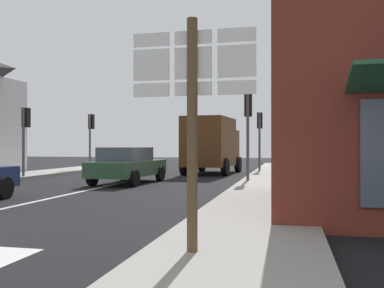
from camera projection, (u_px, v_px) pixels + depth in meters
ground_plane at (112, 185)px, 16.61m from camera, size 80.00×80.00×0.00m
sidewalk_right at (266, 192)px, 13.32m from camera, size 2.47×44.00×0.14m
lane_centre_stripe at (57, 197)px, 12.71m from camera, size 0.16×12.00×0.01m
sedan_far at (128, 165)px, 17.36m from camera, size 2.20×4.31×1.47m
delivery_truck at (212, 144)px, 23.45m from camera, size 2.80×5.15×3.05m
route_sign_post at (193, 109)px, 5.61m from camera, size 1.66×0.14×3.20m
traffic_light_far_right at (260, 128)px, 24.12m from camera, size 0.30×0.49×3.42m
traffic_light_near_left at (25, 126)px, 19.66m from camera, size 0.30×0.49×3.29m
traffic_light_near_right at (248, 117)px, 17.33m from camera, size 0.30×0.49×3.63m
traffic_light_far_left at (91, 129)px, 26.16m from camera, size 0.30×0.49×3.47m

